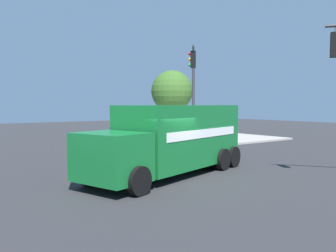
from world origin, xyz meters
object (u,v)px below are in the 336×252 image
(delivery_truck, at_px, (172,139))
(pedestrian_near_corner, at_px, (164,127))
(traffic_light_secondary, at_px, (193,84))
(shade_tree_near, at_px, (172,91))

(delivery_truck, height_order, pedestrian_near_corner, delivery_truck)
(delivery_truck, xyz_separation_m, traffic_light_secondary, (-5.90, -5.52, 2.81))
(delivery_truck, height_order, shade_tree_near, shade_tree_near)
(delivery_truck, distance_m, shade_tree_near, 20.77)
(traffic_light_secondary, distance_m, pedestrian_near_corner, 9.37)
(delivery_truck, distance_m, pedestrian_near_corner, 16.51)
(traffic_light_secondary, xyz_separation_m, shade_tree_near, (-6.55, -10.86, -0.01))
(traffic_light_secondary, relative_size, pedestrian_near_corner, 3.99)
(traffic_light_secondary, distance_m, shade_tree_near, 12.68)
(traffic_light_secondary, height_order, pedestrian_near_corner, traffic_light_secondary)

